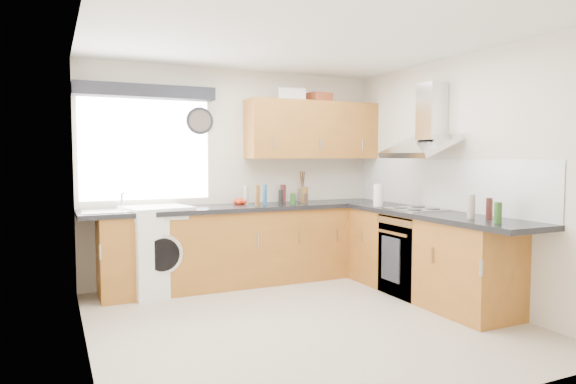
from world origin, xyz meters
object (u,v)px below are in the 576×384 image
washing_machine (157,250)px  upper_cabinets (313,130)px  oven (416,255)px  extractor_hood (425,128)px

washing_machine → upper_cabinets: bearing=-8.9°
oven → washing_machine: washing_machine is taller
extractor_hood → washing_machine: 3.15m
oven → extractor_hood: extractor_hood is taller
extractor_hood → upper_cabinets: upper_cabinets is taller
washing_machine → extractor_hood: bearing=-37.1°
extractor_hood → washing_machine: size_ratio=0.83×
oven → upper_cabinets: (-0.55, 1.32, 1.38)m
oven → washing_machine: 2.78m
extractor_hood → oven: bearing=180.0°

